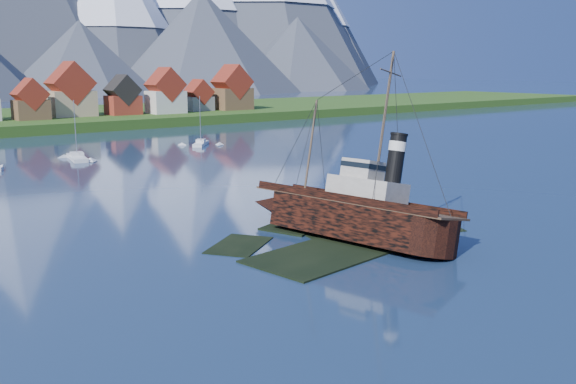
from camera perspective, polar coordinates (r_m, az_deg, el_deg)
ground at (r=69.18m, az=4.65°, el=-4.59°), size 1400.00×1400.00×0.00m
shoal at (r=71.95m, az=4.54°, el=-4.25°), size 31.71×21.24×1.14m
seawall at (r=187.51m, az=-23.73°, el=4.47°), size 600.00×2.50×2.00m
tugboat_wreck at (r=71.39m, az=4.83°, el=-1.82°), size 6.38×27.50×21.80m
sailboat_d at (r=155.76m, az=-7.76°, el=4.24°), size 7.62×8.20×12.24m
sailboat_e at (r=137.43m, az=-18.23°, el=2.87°), size 4.73×11.16×12.58m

